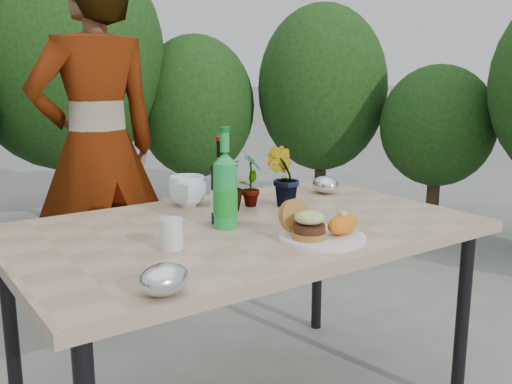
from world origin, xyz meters
TOP-DOWN VIEW (x-y plane):
  - patio_table at (0.00, 0.00)m, footprint 1.60×1.00m
  - shrub_hedge at (0.32, 1.73)m, footprint 6.87×5.18m
  - dinner_plate at (0.10, -0.31)m, footprint 0.28×0.28m
  - burger_stack at (0.05, -0.29)m, footprint 0.11×0.16m
  - sweet_potato at (0.17, -0.33)m, footprint 0.17×0.12m
  - grilled_veg at (0.12, -0.21)m, footprint 0.08×0.05m
  - wine_bottle at (-0.05, 0.06)m, footprint 0.07×0.07m
  - sparkling_water at (-0.08, -0.00)m, footprint 0.08×0.08m
  - plastic_cup at (-0.34, -0.12)m, footprint 0.07×0.07m
  - seedling_left at (0.18, 0.21)m, footprint 0.14×0.15m
  - seedling_mid at (0.29, 0.14)m, footprint 0.17×0.17m
  - seedling_right at (0.07, 0.21)m, footprint 0.15×0.15m
  - blue_bowl at (-0.03, 0.37)m, footprint 0.18×0.18m
  - foil_packet_left at (-0.52, -0.44)m, footprint 0.16×0.14m
  - foil_packet_right at (0.59, 0.23)m, footprint 0.12×0.14m
  - person at (-0.14, 1.08)m, footprint 0.69×0.47m

SIDE VIEW (x-z plane):
  - patio_table at x=0.00m, z-range 0.32..1.07m
  - dinner_plate at x=0.10m, z-range 0.75..0.76m
  - grilled_veg at x=0.12m, z-range 0.76..0.79m
  - foil_packet_left at x=-0.52m, z-range 0.75..0.83m
  - foil_packet_right at x=0.59m, z-range 0.75..0.83m
  - sweet_potato at x=0.17m, z-range 0.77..0.83m
  - plastic_cup at x=-0.34m, z-range 0.75..0.84m
  - blue_bowl at x=-0.03m, z-range 0.75..0.87m
  - burger_stack at x=0.05m, z-range 0.75..0.87m
  - seedling_right at x=0.07m, z-range 0.75..0.95m
  - wine_bottle at x=-0.05m, z-range 0.71..1.02m
  - seedling_left at x=0.18m, z-range 0.75..0.98m
  - seedling_mid at x=0.29m, z-range 0.75..0.99m
  - sparkling_water at x=-0.08m, z-range 0.70..1.05m
  - person at x=-0.14m, z-range 0.00..1.81m
  - shrub_hedge at x=0.32m, z-range -0.01..2.32m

